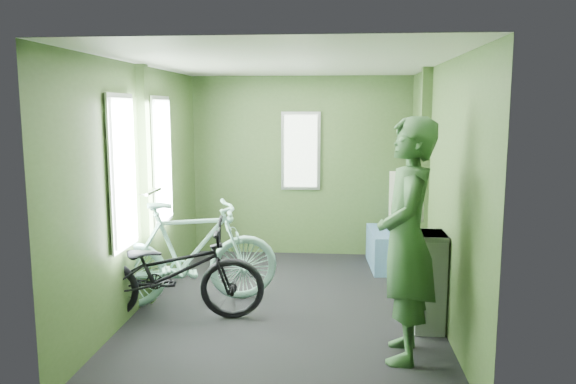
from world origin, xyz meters
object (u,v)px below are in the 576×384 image
(bicycle_black, at_px, (170,320))
(bench_seat, at_px, (393,244))
(passenger, at_px, (407,240))
(waste_box, at_px, (429,281))
(bicycle_mint, at_px, (190,306))

(bicycle_black, height_order, bench_seat, bench_seat)
(bicycle_black, relative_size, bench_seat, 1.82)
(bicycle_black, xyz_separation_m, bench_seat, (2.17, 1.91, 0.28))
(passenger, distance_m, bench_seat, 2.58)
(bicycle_black, xyz_separation_m, waste_box, (2.28, -0.01, 0.43))
(waste_box, relative_size, bench_seat, 0.91)
(waste_box, height_order, bench_seat, bench_seat)
(bicycle_mint, height_order, bench_seat, bench_seat)
(passenger, bearing_deg, waste_box, 159.63)
(bicycle_mint, xyz_separation_m, passenger, (1.93, -0.95, 0.92))
(bicycle_mint, xyz_separation_m, waste_box, (2.20, -0.37, 0.43))
(bicycle_black, bearing_deg, bicycle_mint, -19.29)
(bicycle_black, xyz_separation_m, passenger, (2.01, -0.58, 0.92))
(bicycle_black, distance_m, passenger, 2.29)
(bicycle_mint, height_order, waste_box, waste_box)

